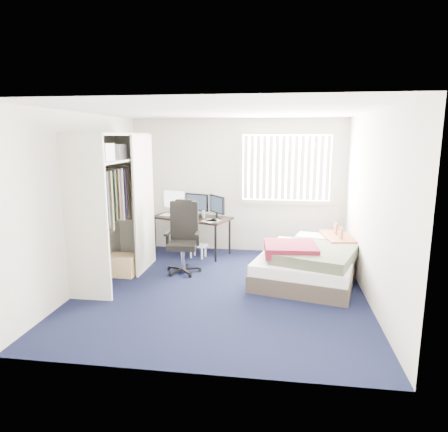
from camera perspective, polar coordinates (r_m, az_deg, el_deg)
ground at (r=5.85m, az=-0.35°, el=-10.43°), size 4.20×4.20×0.00m
room_shell at (r=5.48m, az=-0.36°, el=4.40°), size 4.20×4.20×4.20m
window_assembly at (r=7.44m, az=8.88°, el=6.79°), size 1.72×0.09×1.32m
closet at (r=6.21m, az=-15.45°, el=3.35°), size 0.64×1.84×2.22m
desk at (r=7.45m, az=-4.52°, el=0.22°), size 1.57×1.10×1.16m
office_chair at (r=6.52m, az=-5.82°, el=-4.07°), size 0.58×0.58×1.16m
footstool at (r=7.29m, az=-3.71°, el=-4.51°), size 0.34×0.30×0.24m
nightstand at (r=6.81m, az=15.87°, el=-3.26°), size 0.53×0.89×0.76m
bed at (r=6.29m, az=11.88°, el=-6.53°), size 1.79×2.13×0.62m
pine_box at (r=6.57m, az=-14.32°, el=-6.81°), size 0.45×0.35×0.33m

